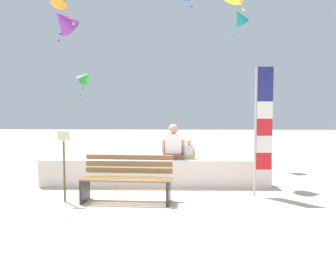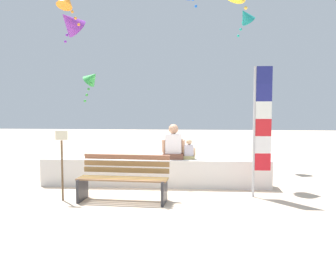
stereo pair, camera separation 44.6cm
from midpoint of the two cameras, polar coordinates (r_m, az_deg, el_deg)
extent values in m
plane|color=beige|center=(7.38, -4.35, -10.32)|extent=(40.00, 40.00, 0.00)
cube|color=silver|center=(8.48, -3.57, -6.18)|extent=(5.25, 0.54, 0.63)
cube|color=#8C6341|center=(6.95, -8.69, -7.46)|extent=(1.75, 0.18, 0.03)
cube|color=olive|center=(7.06, -8.47, -7.27)|extent=(1.75, 0.18, 0.03)
cube|color=olive|center=(7.17, -8.26, -7.09)|extent=(1.75, 0.18, 0.03)
cube|color=olive|center=(7.28, -8.06, -6.92)|extent=(1.75, 0.18, 0.03)
cube|color=olive|center=(7.36, -7.88, -5.84)|extent=(1.75, 0.16, 0.10)
cube|color=olive|center=(7.36, -7.85, -4.81)|extent=(1.75, 0.16, 0.10)
cube|color=#925D45|center=(7.36, -7.83, -3.79)|extent=(1.75, 0.16, 0.10)
cube|color=#2D2D33|center=(7.39, -14.58, -8.63)|extent=(0.08, 0.53, 0.45)
cube|color=#2D2D33|center=(7.03, -1.77, -9.17)|extent=(0.08, 0.53, 0.45)
cube|color=brown|center=(8.44, -0.68, -3.61)|extent=(0.47, 0.39, 0.13)
cube|color=white|center=(8.40, -0.68, -1.66)|extent=(0.36, 0.24, 0.45)
cylinder|color=tan|center=(8.40, -2.22, -2.03)|extent=(0.07, 0.18, 0.33)
cylinder|color=tan|center=(8.38, 0.85, -2.04)|extent=(0.07, 0.18, 0.33)
sphere|color=tan|center=(8.37, -0.68, 0.64)|extent=(0.22, 0.22, 0.22)
cube|color=tan|center=(8.44, 1.76, -3.80)|extent=(0.27, 0.22, 0.07)
cube|color=silver|center=(8.42, 1.77, -2.69)|extent=(0.21, 0.13, 0.26)
cylinder|color=#DEB185|center=(8.41, 0.89, -2.90)|extent=(0.04, 0.10, 0.19)
cylinder|color=#DEB185|center=(8.41, 2.64, -2.91)|extent=(0.04, 0.10, 0.19)
sphere|color=#DEB185|center=(8.40, 1.77, -1.39)|extent=(0.13, 0.13, 0.13)
cylinder|color=#B7B7BC|center=(7.60, 11.89, 0.15)|extent=(0.05, 0.05, 2.64)
cube|color=red|center=(7.70, 13.16, -4.31)|extent=(0.32, 0.02, 0.35)
cube|color=white|center=(7.66, 13.21, -1.73)|extent=(0.32, 0.02, 0.35)
cube|color=red|center=(7.63, 13.25, 0.88)|extent=(0.32, 0.02, 0.35)
cube|color=white|center=(7.62, 13.30, 3.51)|extent=(0.32, 0.02, 0.35)
cube|color=navy|center=(7.62, 13.35, 6.14)|extent=(0.32, 0.02, 0.35)
cube|color=navy|center=(7.64, 13.40, 8.76)|extent=(0.32, 0.02, 0.35)
cone|color=purple|center=(11.52, -17.11, 16.48)|extent=(1.09, 1.11, 0.90)
sphere|color=purple|center=(11.57, -17.34, 15.51)|extent=(0.08, 0.08, 0.08)
sphere|color=purple|center=(11.62, -17.57, 14.55)|extent=(0.08, 0.08, 0.08)
sphere|color=purple|center=(11.68, -17.80, 13.60)|extent=(0.08, 0.08, 0.08)
cone|color=teal|center=(11.67, 10.03, 17.46)|extent=(0.72, 0.69, 0.58)
sphere|color=#21B29D|center=(11.70, 9.65, 16.53)|extent=(0.08, 0.08, 0.08)
sphere|color=#21B29D|center=(11.73, 9.27, 15.60)|extent=(0.08, 0.08, 0.08)
sphere|color=#21B29D|center=(11.77, 8.90, 14.68)|extent=(0.08, 0.08, 0.08)
sphere|color=orange|center=(11.03, -17.18, 18.71)|extent=(0.08, 0.08, 0.08)
sphere|color=orange|center=(10.93, -16.70, 17.88)|extent=(0.08, 0.08, 0.08)
sphere|color=orange|center=(10.84, -16.22, 17.03)|extent=(0.08, 0.08, 0.08)
sphere|color=orange|center=(10.75, -15.73, 16.17)|extent=(0.08, 0.08, 0.08)
cone|color=green|center=(11.59, -13.79, 8.45)|extent=(0.67, 0.60, 0.57)
sphere|color=green|center=(11.49, -14.05, 7.58)|extent=(0.08, 0.08, 0.08)
sphere|color=green|center=(11.40, -14.31, 6.69)|extent=(0.08, 0.08, 0.08)
sphere|color=green|center=(11.31, -14.57, 5.79)|extent=(0.08, 0.08, 0.08)
sphere|color=green|center=(11.22, -14.84, 4.88)|extent=(0.08, 0.08, 0.08)
sphere|color=yellow|center=(9.46, 9.94, 19.48)|extent=(0.08, 0.08, 0.08)
sphere|color=yellow|center=(9.34, 10.34, 18.53)|extent=(0.08, 0.08, 0.08)
sphere|color=blue|center=(11.03, 2.00, 20.12)|extent=(0.08, 0.08, 0.08)
sphere|color=blue|center=(11.03, 2.46, 19.14)|extent=(0.08, 0.08, 0.08)
cylinder|color=brown|center=(7.38, -17.59, -5.79)|extent=(0.04, 0.04, 1.19)
cube|color=beige|center=(7.29, -17.72, -0.42)|extent=(0.24, 0.02, 0.18)
camera|label=1|loc=(0.22, -91.53, -0.12)|focal=38.99mm
camera|label=2|loc=(0.22, 88.47, 0.12)|focal=38.99mm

